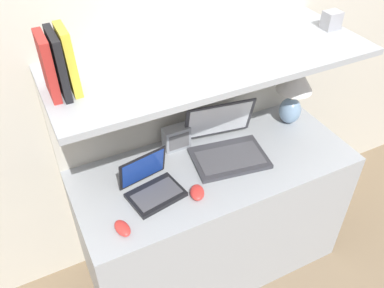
{
  "coord_description": "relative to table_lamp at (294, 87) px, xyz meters",
  "views": [
    {
      "loc": [
        -0.75,
        -0.96,
        2.11
      ],
      "look_at": [
        -0.13,
        0.29,
        0.96
      ],
      "focal_mm": 38.0,
      "sensor_mm": 36.0,
      "label": 1
    }
  ],
  "objects": [
    {
      "name": "wall_back",
      "position": [
        -0.53,
        0.22,
        0.2
      ],
      "size": [
        6.0,
        0.05,
        2.4
      ],
      "color": "beige",
      "rests_on": "ground_plane"
    },
    {
      "name": "desk",
      "position": [
        -0.53,
        -0.14,
        -0.61
      ],
      "size": [
        1.38,
        0.58,
        0.77
      ],
      "color": "#999EA3",
      "rests_on": "ground_plane"
    },
    {
      "name": "back_riser",
      "position": [
        -0.53,
        0.18,
        -0.35
      ],
      "size": [
        1.38,
        0.04,
        1.3
      ],
      "color": "beige",
      "rests_on": "ground_plane"
    },
    {
      "name": "shelf",
      "position": [
        -0.53,
        -0.07,
        0.31
      ],
      "size": [
        1.38,
        0.52,
        0.03
      ],
      "color": "#999EA3",
      "rests_on": "back_riser"
    },
    {
      "name": "table_lamp",
      "position": [
        0.0,
        0.0,
        0.0
      ],
      "size": [
        0.19,
        0.19,
        0.35
      ],
      "color": "#7593B2",
      "rests_on": "desk"
    },
    {
      "name": "laptop_large",
      "position": [
        -0.44,
        -0.08,
        -0.17
      ],
      "size": [
        0.4,
        0.37,
        0.24
      ],
      "color": "#333338",
      "rests_on": "desk"
    },
    {
      "name": "laptop_small",
      "position": [
        -0.88,
        -0.16,
        -0.18
      ],
      "size": [
        0.27,
        0.24,
        0.18
      ],
      "color": "black",
      "rests_on": "desk"
    },
    {
      "name": "computer_mouse",
      "position": [
        -0.7,
        -0.27,
        -0.21
      ],
      "size": [
        0.1,
        0.11,
        0.03
      ],
      "color": "red",
      "rests_on": "desk"
    },
    {
      "name": "second_mouse",
      "position": [
        -1.07,
        -0.31,
        -0.21
      ],
      "size": [
        0.07,
        0.1,
        0.03
      ],
      "color": "red",
      "rests_on": "desk"
    },
    {
      "name": "router_box",
      "position": [
        -0.64,
        0.07,
        -0.16
      ],
      "size": [
        0.13,
        0.07,
        0.12
      ],
      "color": "gray",
      "rests_on": "desk"
    },
    {
      "name": "book_red",
      "position": [
        -1.17,
        -0.07,
        0.44
      ],
      "size": [
        0.03,
        0.14,
        0.22
      ],
      "color": "#A82823",
      "rests_on": "shelf"
    },
    {
      "name": "book_black",
      "position": [
        -1.14,
        -0.07,
        0.44
      ],
      "size": [
        0.03,
        0.17,
        0.23
      ],
      "color": "black",
      "rests_on": "shelf"
    },
    {
      "name": "book_yellow",
      "position": [
        -1.1,
        -0.07,
        0.45
      ],
      "size": [
        0.04,
        0.13,
        0.24
      ],
      "color": "gold",
      "rests_on": "shelf"
    },
    {
      "name": "shelf_gadget",
      "position": [
        0.09,
        -0.07,
        0.37
      ],
      "size": [
        0.08,
        0.06,
        0.08
      ],
      "color": "#99999E",
      "rests_on": "shelf"
    }
  ]
}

